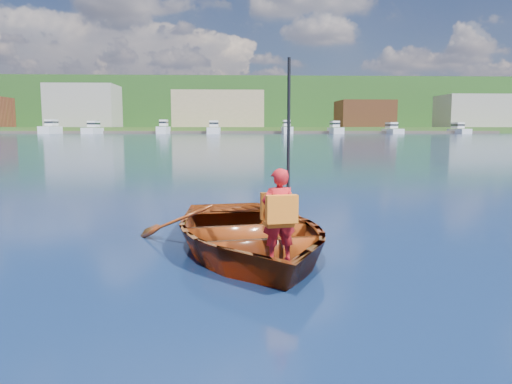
% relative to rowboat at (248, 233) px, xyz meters
% --- Properties ---
extents(ground, '(600.00, 600.00, 0.00)m').
position_rel_rowboat_xyz_m(ground, '(-0.38, 0.39, -0.24)').
color(ground, '#12223B').
rests_on(ground, ground).
extents(rowboat, '(3.37, 4.23, 0.79)m').
position_rel_rowboat_xyz_m(rowboat, '(0.00, 0.00, 0.00)').
color(rowboat, brown).
rests_on(rowboat, ground).
extents(child_paddler, '(0.41, 0.39, 2.21)m').
position_rel_rowboat_xyz_m(child_paddler, '(0.32, -0.85, 0.39)').
color(child_paddler, red).
rests_on(child_paddler, ground).
extents(shoreline, '(400.00, 140.00, 22.00)m').
position_rel_rowboat_xyz_m(shoreline, '(-0.38, 237.00, 10.08)').
color(shoreline, '#305520').
rests_on(shoreline, ground).
extents(dock, '(159.99, 12.31, 0.80)m').
position_rel_rowboat_xyz_m(dock, '(0.38, 148.39, 0.16)').
color(dock, '#51473D').
rests_on(dock, ground).
extents(waterfront_buildings, '(202.00, 16.00, 14.00)m').
position_rel_rowboat_xyz_m(waterfront_buildings, '(-8.12, 165.39, 7.50)').
color(waterfront_buildings, maroon).
rests_on(waterfront_buildings, ground).
extents(marina_yachts, '(144.95, 13.01, 4.43)m').
position_rel_rowboat_xyz_m(marina_yachts, '(-7.06, 143.69, 1.15)').
color(marina_yachts, silver).
rests_on(marina_yachts, ground).
extents(hillside_trees, '(307.61, 85.75, 27.16)m').
position_rel_rowboat_xyz_m(hillside_trees, '(7.08, 241.27, 18.64)').
color(hillside_trees, '#382314').
rests_on(hillside_trees, ground).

